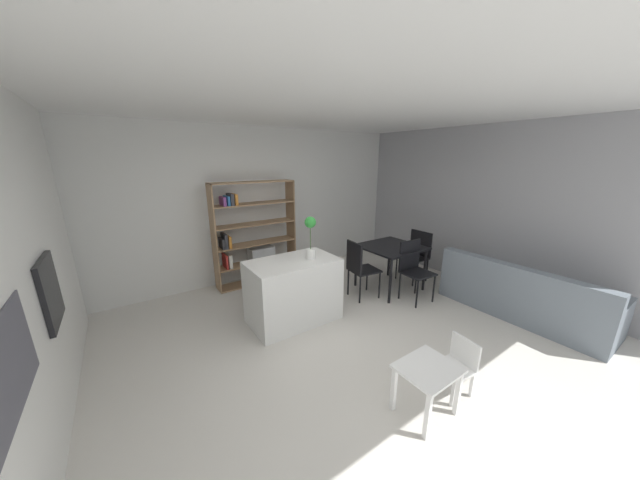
# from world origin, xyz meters

# --- Properties ---
(ground_plane) EXTENTS (9.10, 9.10, 0.00)m
(ground_plane) POSITION_xyz_m (0.00, 0.00, 0.00)
(ground_plane) COLOR beige
(ceiling_slab) EXTENTS (6.62, 5.48, 0.06)m
(ceiling_slab) POSITION_xyz_m (0.00, 0.00, 2.82)
(ceiling_slab) COLOR white
(ceiling_slab) RESTS_ON ground_plane
(back_partition) EXTENTS (6.62, 0.06, 2.79)m
(back_partition) POSITION_xyz_m (0.00, 2.71, 1.40)
(back_partition) COLOR silver
(back_partition) RESTS_ON ground_plane
(right_partition_gray) EXTENTS (0.06, 5.48, 2.79)m
(right_partition_gray) POSITION_xyz_m (3.28, 0.00, 1.40)
(right_partition_gray) COLOR #9E9EA3
(right_partition_gray) RESTS_ON ground_plane
(cabinet_niche_splashback) EXTENTS (0.01, 1.08, 0.55)m
(cabinet_niche_splashback) POSITION_xyz_m (-2.59, -0.53, 1.16)
(cabinet_niche_splashback) COLOR #4C4C56
(cabinet_niche_splashback) RESTS_ON ground_plane
(built_in_oven) EXTENTS (0.06, 0.57, 0.60)m
(built_in_oven) POSITION_xyz_m (-2.57, 0.72, 1.14)
(built_in_oven) COLOR black
(built_in_oven) RESTS_ON ground_plane
(kitchen_island) EXTENTS (1.22, 0.73, 0.90)m
(kitchen_island) POSITION_xyz_m (-0.15, 0.83, 0.45)
(kitchen_island) COLOR white
(kitchen_island) RESTS_ON ground_plane
(potted_plant_on_island) EXTENTS (0.16, 0.16, 0.59)m
(potted_plant_on_island) POSITION_xyz_m (0.10, 0.77, 1.24)
(potted_plant_on_island) COLOR white
(potted_plant_on_island) RESTS_ON kitchen_island
(open_bookshelf) EXTENTS (1.48, 0.33, 1.86)m
(open_bookshelf) POSITION_xyz_m (-0.09, 2.41, 0.85)
(open_bookshelf) COLOR #997551
(open_bookshelf) RESTS_ON ground_plane
(child_table) EXTENTS (0.51, 0.44, 0.47)m
(child_table) POSITION_xyz_m (0.05, -1.23, 0.38)
(child_table) COLOR white
(child_table) RESTS_ON ground_plane
(child_chair_right) EXTENTS (0.35, 0.35, 0.56)m
(child_chair_right) POSITION_xyz_m (0.52, -1.24, 0.31)
(child_chair_right) COLOR white
(child_chair_right) RESTS_ON ground_plane
(dining_table) EXTENTS (0.98, 0.94, 0.78)m
(dining_table) POSITION_xyz_m (1.78, 0.82, 0.70)
(dining_table) COLOR black
(dining_table) RESTS_ON ground_plane
(dining_chair_near) EXTENTS (0.47, 0.45, 0.97)m
(dining_chair_near) POSITION_xyz_m (1.79, 0.33, 0.57)
(dining_chair_near) COLOR black
(dining_chair_near) RESTS_ON ground_plane
(dining_chair_window_side) EXTENTS (0.45, 0.46, 0.93)m
(dining_chair_window_side) POSITION_xyz_m (2.49, 0.82, 0.55)
(dining_chair_window_side) COLOR black
(dining_chair_window_side) RESTS_ON ground_plane
(dining_chair_island_side) EXTENTS (0.49, 0.46, 0.97)m
(dining_chair_island_side) POSITION_xyz_m (1.07, 0.83, 0.57)
(dining_chair_island_side) COLOR black
(dining_chair_island_side) RESTS_ON ground_plane
(sofa) EXTENTS (0.82, 2.15, 0.81)m
(sofa) POSITION_xyz_m (2.66, -0.92, 0.28)
(sofa) COLOR slate
(sofa) RESTS_ON ground_plane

